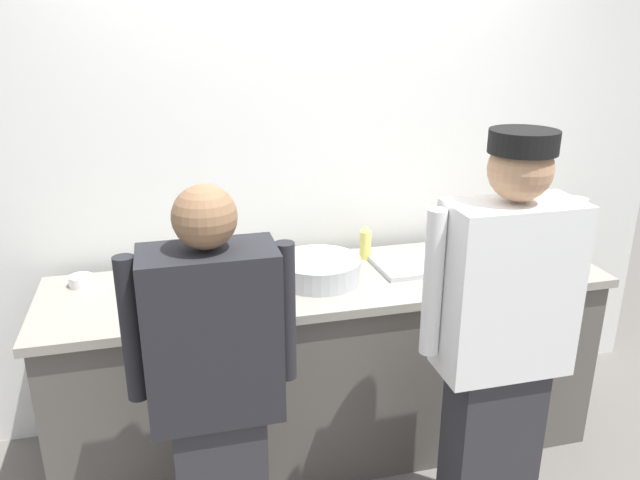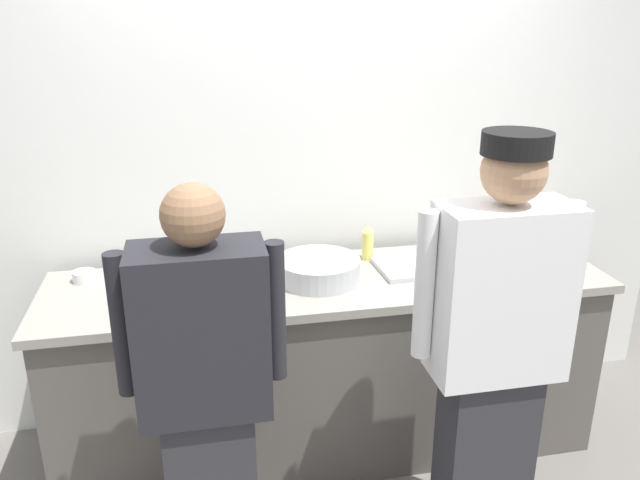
% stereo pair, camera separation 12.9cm
% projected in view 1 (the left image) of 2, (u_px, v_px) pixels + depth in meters
% --- Properties ---
extents(wall_back, '(4.05, 0.10, 2.76)m').
position_uv_depth(wall_back, '(306.00, 157.00, 3.16)').
color(wall_back, white).
rests_on(wall_back, ground).
extents(prep_counter, '(2.58, 0.69, 0.91)m').
position_uv_depth(prep_counter, '(329.00, 364.00, 3.04)').
color(prep_counter, '#56514C').
rests_on(prep_counter, ground).
extents(chef_near_left, '(0.58, 0.24, 1.57)m').
position_uv_depth(chef_near_left, '(216.00, 394.00, 2.16)').
color(chef_near_left, '#2D2D33').
rests_on(chef_near_left, ground).
extents(chef_center, '(0.61, 0.24, 1.71)m').
position_uv_depth(chef_center, '(501.00, 343.00, 2.32)').
color(chef_center, '#2D2D33').
rests_on(chef_center, ground).
extents(plate_stack_front, '(0.25, 0.25, 0.08)m').
position_uv_depth(plate_stack_front, '(161.00, 294.00, 2.63)').
color(plate_stack_front, white).
rests_on(plate_stack_front, prep_counter).
extents(plate_stack_rear, '(0.22, 0.22, 0.06)m').
position_uv_depth(plate_stack_rear, '(454.00, 265.00, 2.97)').
color(plate_stack_rear, white).
rests_on(plate_stack_rear, prep_counter).
extents(mixing_bowl_steel, '(0.38, 0.38, 0.10)m').
position_uv_depth(mixing_bowl_steel, '(319.00, 270.00, 2.85)').
color(mixing_bowl_steel, '#B7BABF').
rests_on(mixing_bowl_steel, prep_counter).
extents(sheet_tray, '(0.42, 0.31, 0.02)m').
position_uv_depth(sheet_tray, '(418.00, 264.00, 3.02)').
color(sheet_tray, '#B7BABF').
rests_on(sheet_tray, prep_counter).
extents(squeeze_bottle_primary, '(0.06, 0.06, 0.18)m').
position_uv_depth(squeeze_bottle_primary, '(365.00, 242.00, 3.10)').
color(squeeze_bottle_primary, '#E5E066').
rests_on(squeeze_bottle_primary, prep_counter).
extents(squeeze_bottle_secondary, '(0.06, 0.06, 0.20)m').
position_uv_depth(squeeze_bottle_secondary, '(511.00, 231.00, 3.23)').
color(squeeze_bottle_secondary, orange).
rests_on(squeeze_bottle_secondary, prep_counter).
extents(ramekin_orange_sauce, '(0.11, 0.11, 0.04)m').
position_uv_depth(ramekin_orange_sauce, '(520.00, 263.00, 3.01)').
color(ramekin_orange_sauce, white).
rests_on(ramekin_orange_sauce, prep_counter).
extents(ramekin_yellow_sauce, '(0.09, 0.09, 0.05)m').
position_uv_depth(ramekin_yellow_sauce, '(472.00, 252.00, 3.14)').
color(ramekin_yellow_sauce, white).
rests_on(ramekin_yellow_sauce, prep_counter).
extents(ramekin_red_sauce, '(0.10, 0.10, 0.05)m').
position_uv_depth(ramekin_red_sauce, '(81.00, 280.00, 2.80)').
color(ramekin_red_sauce, white).
rests_on(ramekin_red_sauce, prep_counter).
extents(ramekin_green_sauce, '(0.09, 0.09, 0.04)m').
position_uv_depth(ramekin_green_sauce, '(249.00, 272.00, 2.90)').
color(ramekin_green_sauce, white).
rests_on(ramekin_green_sauce, prep_counter).
extents(deli_cup, '(0.09, 0.09, 0.09)m').
position_uv_depth(deli_cup, '(151.00, 273.00, 2.84)').
color(deli_cup, white).
rests_on(deli_cup, prep_counter).
extents(chefs_knife, '(0.28, 0.03, 0.02)m').
position_uv_depth(chefs_knife, '(194.00, 279.00, 2.86)').
color(chefs_knife, '#B7BABF').
rests_on(chefs_knife, prep_counter).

